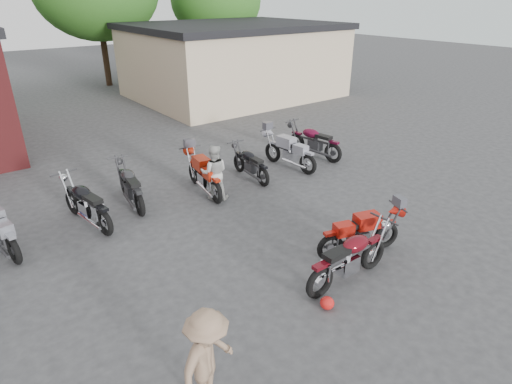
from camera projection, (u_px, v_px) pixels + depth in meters
ground at (312, 284)px, 8.37m from camera, size 90.00×90.00×0.00m
stucco_building at (233, 63)px, 23.11m from camera, size 10.00×8.00×3.50m
tree_2 at (99, 8)px, 24.56m from camera, size 7.04×7.04×8.80m
tree_3 at (217, 15)px, 29.22m from camera, size 6.08×6.08×7.60m
vintage_motorcycle at (350, 255)px, 8.19m from camera, size 2.10×0.71×1.22m
sportbike at (361, 231)px, 9.13m from camera, size 2.03×1.18×1.12m
helmet at (327, 303)px, 7.67m from camera, size 0.32×0.32×0.24m
person_light at (214, 173)px, 11.53m from camera, size 0.95×0.90×1.54m
person_tan at (208, 362)px, 5.57m from camera, size 1.19×0.97×1.61m
row_bike_2 at (85, 201)px, 10.29m from camera, size 1.05×2.22×1.24m
row_bike_3 at (130, 184)px, 11.30m from camera, size 0.93×2.12×1.19m
row_bike_4 at (204, 173)px, 11.97m from camera, size 0.96×2.16×1.21m
row_bike_5 at (250, 162)px, 12.92m from camera, size 0.73×1.88×1.07m
row_bike_6 at (289, 150)px, 13.70m from camera, size 0.93×2.17×1.22m
row_bike_7 at (314, 140)px, 14.61m from camera, size 1.03×2.23×1.24m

